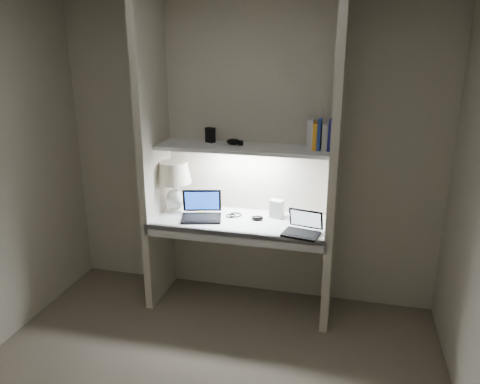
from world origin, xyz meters
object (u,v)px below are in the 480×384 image
(laptop_main, at_px, (202,212))
(laptop_netbook, at_px, (303,228))
(table_lamp, at_px, (174,178))
(book_row, at_px, (322,135))
(speaker, at_px, (277,209))

(laptop_main, height_order, laptop_netbook, laptop_main)
(table_lamp, xyz_separation_m, laptop_netbook, (1.12, -0.23, -0.26))
(laptop_main, bearing_deg, book_row, -5.60)
(table_lamp, height_order, book_row, book_row)
(laptop_netbook, height_order, book_row, book_row)
(speaker, xyz_separation_m, book_row, (0.34, 0.00, 0.63))
(table_lamp, distance_m, laptop_main, 0.37)
(table_lamp, relative_size, laptop_main, 1.15)
(laptop_netbook, distance_m, book_row, 0.73)
(laptop_netbook, xyz_separation_m, book_row, (0.09, 0.30, 0.66))
(table_lamp, bearing_deg, book_row, 3.08)
(table_lamp, height_order, speaker, table_lamp)
(laptop_main, distance_m, laptop_netbook, 0.87)
(table_lamp, bearing_deg, laptop_main, -17.38)
(book_row, bearing_deg, table_lamp, -176.92)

